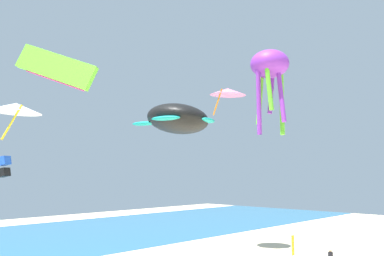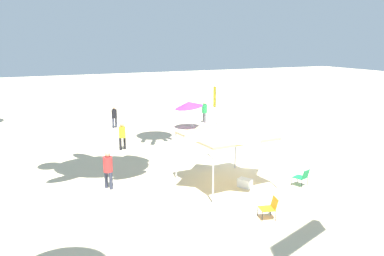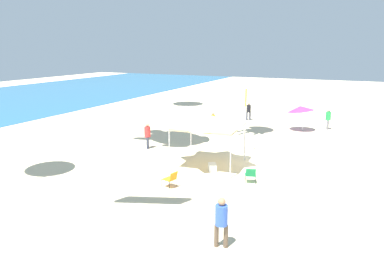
{
  "view_description": "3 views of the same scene",
  "coord_description": "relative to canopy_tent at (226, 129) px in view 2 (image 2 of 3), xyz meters",
  "views": [
    {
      "loc": [
        -20.13,
        -10.49,
        7.59
      ],
      "look_at": [
        -2.16,
        6.53,
        10.32
      ],
      "focal_mm": 38.82,
      "sensor_mm": 36.0,
      "label": 1
    },
    {
      "loc": [
        -17.52,
        11.74,
        6.58
      ],
      "look_at": [
        -0.72,
        4.03,
        2.46
      ],
      "focal_mm": 37.47,
      "sensor_mm": 36.0,
      "label": 2
    },
    {
      "loc": [
        -20.9,
        -4.72,
        6.66
      ],
      "look_at": [
        -1.86,
        4.13,
        2.03
      ],
      "focal_mm": 34.43,
      "sensor_mm": 36.0,
      "label": 3
    }
  ],
  "objects": [
    {
      "name": "ground",
      "position": [
        2.11,
        -2.96,
        -2.64
      ],
      "size": [
        120.0,
        120.0,
        0.1
      ],
      "primitive_type": "cube",
      "color": "beige"
    },
    {
      "name": "canopy_tent",
      "position": [
        0.0,
        0.0,
        0.0
      ],
      "size": [
        3.66,
        3.75,
        2.95
      ],
      "rotation": [
        0.0,
        0.0,
        0.08
      ],
      "color": "#B7B7BC",
      "rests_on": "ground"
    },
    {
      "name": "beach_umbrella",
      "position": [
        11.45,
        -3.28,
        -0.77
      ],
      "size": [
        2.12,
        2.14,
        2.2
      ],
      "color": "silver",
      "rests_on": "ground"
    },
    {
      "name": "folding_chair_left_of_tent",
      "position": [
        -3.97,
        0.33,
        -2.12
      ],
      "size": [
        0.66,
        0.74,
        0.82
      ],
      "rotation": [
        0.0,
        0.0,
        2.88
      ],
      "color": "black",
      "rests_on": "ground"
    },
    {
      "name": "folding_chair_right_of_tent",
      "position": [
        -1.79,
        -3.0,
        -2.12
      ],
      "size": [
        0.76,
        0.69,
        0.82
      ],
      "rotation": [
        0.0,
        0.0,
        1.91
      ],
      "color": "black",
      "rests_on": "ground"
    },
    {
      "name": "cooler_box",
      "position": [
        -0.82,
        -0.56,
        -2.39
      ],
      "size": [
        0.74,
        0.66,
        0.4
      ],
      "color": "white",
      "rests_on": "ground"
    },
    {
      "name": "banner_flag",
      "position": [
        3.13,
        -1.12,
        -0.06
      ],
      "size": [
        0.36,
        0.06,
        4.22
      ],
      "color": "silver",
      "rests_on": "ground"
    },
    {
      "name": "person_watching_sky",
      "position": [
        12.9,
        -5.32,
        -1.57
      ],
      "size": [
        0.46,
        0.41,
        1.73
      ],
      "rotation": [
        0.0,
        0.0,
        3.11
      ],
      "color": "slate",
      "rests_on": "ground"
    },
    {
      "name": "person_far_stroller",
      "position": [
        13.95,
        1.75,
        -1.61
      ],
      "size": [
        0.4,
        0.4,
        1.66
      ],
      "rotation": [
        0.0,
        0.0,
        2.11
      ],
      "color": "#33384C",
      "rests_on": "ground"
    },
    {
      "name": "person_by_tent",
      "position": [
        1.61,
        5.09,
        -1.57
      ],
      "size": [
        0.43,
        0.41,
        1.74
      ],
      "rotation": [
        0.0,
        0.0,
        3.64
      ],
      "color": "#33384C",
      "rests_on": "ground"
    },
    {
      "name": "person_kite_handler",
      "position": [
        7.7,
        2.81,
        -1.61
      ],
      "size": [
        0.4,
        0.43,
        1.67
      ],
      "rotation": [
        0.0,
        0.0,
        5.0
      ],
      "color": "black",
      "rests_on": "ground"
    }
  ]
}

